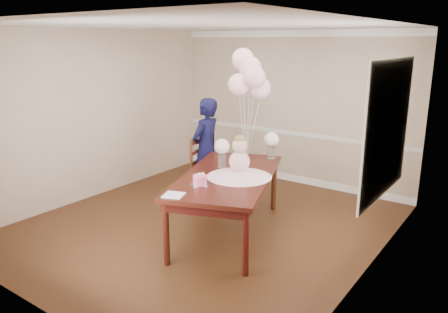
% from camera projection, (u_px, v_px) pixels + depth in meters
% --- Properties ---
extents(floor, '(4.50, 5.00, 0.00)m').
position_uv_depth(floor, '(205.00, 225.00, 6.14)').
color(floor, black).
rests_on(floor, ground).
extents(ceiling, '(4.50, 5.00, 0.02)m').
position_uv_depth(ceiling, '(203.00, 25.00, 5.45)').
color(ceiling, white).
rests_on(ceiling, wall_back).
extents(wall_back, '(4.50, 0.02, 2.70)m').
position_uv_depth(wall_back, '(291.00, 108.00, 7.76)').
color(wall_back, tan).
rests_on(wall_back, floor).
extents(wall_front, '(4.50, 0.02, 2.70)m').
position_uv_depth(wall_front, '(28.00, 177.00, 3.83)').
color(wall_front, tan).
rests_on(wall_front, floor).
extents(wall_left, '(0.02, 5.00, 2.70)m').
position_uv_depth(wall_left, '(95.00, 115.00, 7.06)').
color(wall_left, tan).
rests_on(wall_left, floor).
extents(wall_right, '(0.02, 5.00, 2.70)m').
position_uv_depth(wall_right, '(374.00, 156.00, 4.53)').
color(wall_right, tan).
rests_on(wall_right, floor).
extents(chair_rail_trim, '(4.50, 0.02, 0.07)m').
position_uv_depth(chair_rail_trim, '(290.00, 133.00, 7.87)').
color(chair_rail_trim, silver).
rests_on(chair_rail_trim, wall_back).
extents(crown_molding, '(4.50, 0.02, 0.12)m').
position_uv_depth(crown_molding, '(294.00, 33.00, 7.42)').
color(crown_molding, white).
rests_on(crown_molding, wall_back).
extents(baseboard_trim, '(4.50, 0.02, 0.12)m').
position_uv_depth(baseboard_trim, '(288.00, 177.00, 8.08)').
color(baseboard_trim, white).
rests_on(baseboard_trim, floor).
extents(window_frame, '(0.02, 1.66, 1.56)m').
position_uv_depth(window_frame, '(388.00, 129.00, 4.88)').
color(window_frame, white).
rests_on(window_frame, wall_right).
extents(window_blinds, '(0.01, 1.50, 1.40)m').
position_uv_depth(window_blinds, '(386.00, 129.00, 4.89)').
color(window_blinds, silver).
rests_on(window_blinds, wall_right).
extents(dining_table_top, '(1.81, 2.45, 0.06)m').
position_uv_depth(dining_table_top, '(228.00, 176.00, 5.68)').
color(dining_table_top, black).
rests_on(dining_table_top, table_leg_fl).
extents(table_apron, '(1.67, 2.31, 0.11)m').
position_uv_depth(table_apron, '(228.00, 182.00, 5.70)').
color(table_apron, black).
rests_on(table_apron, table_leg_fl).
extents(table_leg_fl, '(0.10, 0.10, 0.77)m').
position_uv_depth(table_leg_fl, '(166.00, 234.00, 4.96)').
color(table_leg_fl, black).
rests_on(table_leg_fl, floor).
extents(table_leg_fr, '(0.10, 0.10, 0.77)m').
position_uv_depth(table_leg_fr, '(246.00, 243.00, 4.73)').
color(table_leg_fr, black).
rests_on(table_leg_fr, floor).
extents(table_leg_bl, '(0.10, 0.10, 0.77)m').
position_uv_depth(table_leg_bl, '(215.00, 180.00, 6.85)').
color(table_leg_bl, black).
rests_on(table_leg_bl, floor).
extents(table_leg_br, '(0.10, 0.10, 0.77)m').
position_uv_depth(table_leg_br, '(274.00, 185.00, 6.62)').
color(table_leg_br, black).
rests_on(table_leg_br, floor).
extents(baby_skirt, '(1.08, 1.08, 0.11)m').
position_uv_depth(baby_skirt, '(239.00, 172.00, 5.57)').
color(baby_skirt, '#DEA4BB').
rests_on(baby_skirt, dining_table_top).
extents(baby_torso, '(0.26, 0.26, 0.26)m').
position_uv_depth(baby_torso, '(239.00, 162.00, 5.53)').
color(baby_torso, pink).
rests_on(baby_torso, baby_skirt).
extents(baby_head, '(0.19, 0.19, 0.19)m').
position_uv_depth(baby_head, '(239.00, 146.00, 5.48)').
color(baby_head, '#CE9D8D').
rests_on(baby_head, baby_torso).
extents(baby_hair, '(0.13, 0.13, 0.13)m').
position_uv_depth(baby_hair, '(240.00, 140.00, 5.46)').
color(baby_hair, brown).
rests_on(baby_hair, baby_head).
extents(cake_platter, '(0.31, 0.31, 0.01)m').
position_uv_depth(cake_platter, '(200.00, 184.00, 5.27)').
color(cake_platter, silver).
rests_on(cake_platter, dining_table_top).
extents(birthday_cake, '(0.21, 0.21, 0.11)m').
position_uv_depth(birthday_cake, '(200.00, 180.00, 5.25)').
color(birthday_cake, '#E3477B').
rests_on(birthday_cake, cake_platter).
extents(cake_flower_a, '(0.03, 0.03, 0.03)m').
position_uv_depth(cake_flower_a, '(200.00, 174.00, 5.23)').
color(cake_flower_a, white).
rests_on(cake_flower_a, birthday_cake).
extents(cake_flower_b, '(0.03, 0.03, 0.03)m').
position_uv_depth(cake_flower_b, '(203.00, 174.00, 5.24)').
color(cake_flower_b, white).
rests_on(cake_flower_b, birthday_cake).
extents(rose_vase_near, '(0.14, 0.14, 0.18)m').
position_uv_depth(rose_vase_near, '(222.00, 160.00, 6.00)').
color(rose_vase_near, white).
rests_on(rose_vase_near, dining_table_top).
extents(roses_near, '(0.21, 0.21, 0.21)m').
position_uv_depth(roses_near, '(222.00, 146.00, 5.95)').
color(roses_near, beige).
rests_on(roses_near, rose_vase_near).
extents(rose_vase_far, '(0.14, 0.14, 0.18)m').
position_uv_depth(rose_vase_far, '(271.00, 153.00, 6.42)').
color(rose_vase_far, silver).
rests_on(rose_vase_far, dining_table_top).
extents(roses_far, '(0.21, 0.21, 0.21)m').
position_uv_depth(roses_far, '(272.00, 139.00, 6.37)').
color(roses_far, silver).
rests_on(roses_far, rose_vase_far).
extents(napkin, '(0.28, 0.28, 0.01)m').
position_uv_depth(napkin, '(174.00, 195.00, 4.90)').
color(napkin, silver).
rests_on(napkin, dining_table_top).
extents(balloon_weight, '(0.06, 0.06, 0.02)m').
position_uv_depth(balloon_weight, '(246.00, 162.00, 6.21)').
color(balloon_weight, silver).
rests_on(balloon_weight, dining_table_top).
extents(balloon_a, '(0.31, 0.31, 0.31)m').
position_uv_depth(balloon_a, '(239.00, 85.00, 5.96)').
color(balloon_a, '#FFB4C4').
rests_on(balloon_a, balloon_ribbon_a).
extents(balloon_b, '(0.31, 0.31, 0.31)m').
position_uv_depth(balloon_b, '(254.00, 77.00, 5.82)').
color(balloon_b, '#E3A1B5').
rests_on(balloon_b, balloon_ribbon_b).
extents(balloon_c, '(0.31, 0.31, 0.31)m').
position_uv_depth(balloon_c, '(250.00, 68.00, 5.97)').
color(balloon_c, '#EFA9B8').
rests_on(balloon_c, balloon_ribbon_c).
extents(balloon_d, '(0.31, 0.31, 0.31)m').
position_uv_depth(balloon_d, '(243.00, 59.00, 5.99)').
color(balloon_d, '#FFB4C6').
rests_on(balloon_d, balloon_ribbon_d).
extents(balloon_e, '(0.31, 0.31, 0.31)m').
position_uv_depth(balloon_e, '(260.00, 88.00, 5.99)').
color(balloon_e, '#E5A2C4').
rests_on(balloon_e, balloon_ribbon_e).
extents(balloon_ribbon_a, '(0.10, 0.04, 0.92)m').
position_uv_depth(balloon_ribbon_a, '(242.00, 130.00, 6.11)').
color(balloon_ribbon_a, white).
rests_on(balloon_ribbon_a, balloon_weight).
extents(balloon_ribbon_b, '(0.13, 0.02, 1.03)m').
position_uv_depth(balloon_ribbon_b, '(250.00, 127.00, 6.04)').
color(balloon_ribbon_b, silver).
rests_on(balloon_ribbon_b, balloon_weight).
extents(balloon_ribbon_c, '(0.02, 0.11, 1.14)m').
position_uv_depth(balloon_ribbon_c, '(248.00, 122.00, 6.11)').
color(balloon_ribbon_c, silver).
rests_on(balloon_ribbon_c, balloon_weight).
extents(balloon_ribbon_d, '(0.13, 0.08, 1.25)m').
position_uv_depth(balloon_ribbon_d, '(244.00, 117.00, 6.12)').
color(balloon_ribbon_d, white).
rests_on(balloon_ribbon_d, balloon_weight).
extents(balloon_ribbon_e, '(0.12, 0.13, 0.86)m').
position_uv_depth(balloon_ribbon_e, '(253.00, 132.00, 6.12)').
color(balloon_ribbon_e, silver).
rests_on(balloon_ribbon_e, balloon_weight).
extents(dining_chair_seat, '(0.55, 0.55, 0.05)m').
position_uv_depth(dining_chair_seat, '(208.00, 174.00, 6.94)').
color(dining_chair_seat, '#3A1E0F').
rests_on(dining_chair_seat, chair_leg_fl).
extents(chair_leg_fl, '(0.05, 0.05, 0.44)m').
position_uv_depth(chair_leg_fl, '(193.00, 190.00, 6.90)').
color(chair_leg_fl, '#3E1B10').
rests_on(chair_leg_fl, floor).
extents(chair_leg_fr, '(0.05, 0.05, 0.44)m').
position_uv_depth(chair_leg_fr, '(215.00, 193.00, 6.77)').
color(chair_leg_fr, '#3A200F').
rests_on(chair_leg_fr, floor).
extents(chair_leg_bl, '(0.05, 0.05, 0.44)m').
position_uv_depth(chair_leg_bl, '(202.00, 183.00, 7.23)').
color(chair_leg_bl, '#33190E').
rests_on(chair_leg_bl, floor).
extents(chair_leg_br, '(0.05, 0.05, 0.44)m').
position_uv_depth(chair_leg_br, '(223.00, 186.00, 7.11)').
color(chair_leg_br, '#3A180F').
rests_on(chair_leg_br, floor).
extents(chair_back_post_l, '(0.05, 0.05, 0.57)m').
position_uv_depth(chair_back_post_l, '(191.00, 157.00, 6.77)').
color(chair_back_post_l, '#3E1F10').
rests_on(chair_back_post_l, dining_chair_seat).
extents(chair_back_post_r, '(0.05, 0.05, 0.57)m').
position_uv_depth(chair_back_post_r, '(201.00, 152.00, 7.10)').
color(chair_back_post_r, '#3B2010').
rests_on(chair_back_post_r, dining_chair_seat).
extents(chair_slat_low, '(0.13, 0.40, 0.05)m').
position_uv_depth(chair_slat_low, '(196.00, 162.00, 6.97)').
color(chair_slat_low, '#33160D').
rests_on(chair_slat_low, dining_chair_seat).
extents(chair_slat_mid, '(0.13, 0.40, 0.05)m').
position_uv_depth(chair_slat_mid, '(196.00, 152.00, 6.92)').
color(chair_slat_mid, '#3D1510').
rests_on(chair_slat_mid, dining_chair_seat).
extents(chair_slat_top, '(0.13, 0.40, 0.05)m').
position_uv_depth(chair_slat_top, '(196.00, 142.00, 6.88)').
color(chair_slat_top, '#3B1610').
rests_on(chair_slat_top, dining_chair_seat).
extents(woman, '(0.42, 0.61, 1.65)m').
position_uv_depth(woman, '(206.00, 149.00, 6.98)').
color(woman, black).
rests_on(woman, floor).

